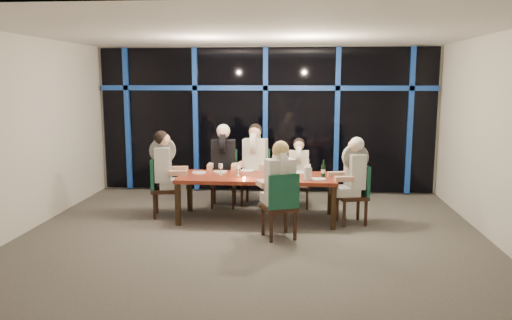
% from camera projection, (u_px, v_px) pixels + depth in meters
% --- Properties ---
extents(room, '(7.04, 7.00, 3.02)m').
position_uv_depth(room, '(253.00, 101.00, 7.28)').
color(room, '#59554E').
rests_on(room, ground).
extents(window_wall, '(6.86, 0.43, 2.94)m').
position_uv_depth(window_wall, '(266.00, 118.00, 10.24)').
color(window_wall, black).
rests_on(window_wall, ground).
extents(dining_table, '(2.60, 1.00, 0.75)m').
position_uv_depth(dining_table, '(257.00, 180.00, 8.29)').
color(dining_table, maroon).
rests_on(dining_table, ground).
extents(chair_far_left, '(0.51, 0.51, 1.04)m').
position_uv_depth(chair_far_left, '(224.00, 175.00, 9.26)').
color(chair_far_left, black).
rests_on(chair_far_left, ground).
extents(chair_far_mid, '(0.55, 0.55, 1.04)m').
position_uv_depth(chair_far_mid, '(256.00, 174.00, 9.38)').
color(chair_far_mid, black).
rests_on(chair_far_mid, ground).
extents(chair_far_right, '(0.41, 0.41, 0.87)m').
position_uv_depth(chair_far_right, '(298.00, 180.00, 9.21)').
color(chair_far_right, black).
rests_on(chair_far_right, ground).
extents(chair_end_left, '(0.54, 0.54, 1.01)m').
position_uv_depth(chair_end_left, '(161.00, 184.00, 8.51)').
color(chair_end_left, black).
rests_on(chair_end_left, ground).
extents(chair_end_right, '(0.54, 0.54, 0.97)m').
position_uv_depth(chair_end_right, '(357.00, 191.00, 8.10)').
color(chair_end_right, black).
rests_on(chair_end_right, ground).
extents(chair_near_mid, '(0.60, 0.60, 1.00)m').
position_uv_depth(chair_near_mid, '(281.00, 203.00, 7.28)').
color(chair_near_mid, black).
rests_on(chair_near_mid, ground).
extents(diner_far_left, '(0.53, 0.66, 1.01)m').
position_uv_depth(diner_far_left, '(223.00, 154.00, 9.11)').
color(diner_far_left, black).
rests_on(diner_far_left, ground).
extents(diner_far_mid, '(0.56, 0.68, 1.01)m').
position_uv_depth(diner_far_mid, '(255.00, 153.00, 9.23)').
color(diner_far_mid, silver).
rests_on(diner_far_mid, ground).
extents(diner_far_right, '(0.44, 0.54, 0.85)m').
position_uv_depth(diner_far_right, '(299.00, 162.00, 9.08)').
color(diner_far_right, silver).
rests_on(diner_far_right, ground).
extents(diner_end_left, '(0.67, 0.55, 0.98)m').
position_uv_depth(diner_end_left, '(165.00, 161.00, 8.45)').
color(diner_end_left, black).
rests_on(diner_end_left, ground).
extents(diner_end_right, '(0.65, 0.55, 0.95)m').
position_uv_depth(diner_end_right, '(353.00, 168.00, 8.03)').
color(diner_end_right, black).
rests_on(diner_end_right, ground).
extents(diner_near_mid, '(0.62, 0.68, 0.97)m').
position_uv_depth(diner_near_mid, '(279.00, 175.00, 7.29)').
color(diner_near_mid, silver).
rests_on(diner_near_mid, ground).
extents(plate_far_left, '(0.24, 0.24, 0.01)m').
position_uv_depth(plate_far_left, '(220.00, 172.00, 8.59)').
color(plate_far_left, white).
rests_on(plate_far_left, dining_table).
extents(plate_far_mid, '(0.24, 0.24, 0.01)m').
position_uv_depth(plate_far_mid, '(247.00, 170.00, 8.73)').
color(plate_far_mid, white).
rests_on(plate_far_mid, dining_table).
extents(plate_far_right, '(0.24, 0.24, 0.01)m').
position_uv_depth(plate_far_right, '(298.00, 172.00, 8.54)').
color(plate_far_right, white).
rests_on(plate_far_right, dining_table).
extents(plate_end_left, '(0.24, 0.24, 0.01)m').
position_uv_depth(plate_end_left, '(199.00, 173.00, 8.53)').
color(plate_end_left, white).
rests_on(plate_end_left, dining_table).
extents(plate_end_right, '(0.24, 0.24, 0.01)m').
position_uv_depth(plate_end_right, '(319.00, 179.00, 7.97)').
color(plate_end_right, white).
rests_on(plate_end_right, dining_table).
extents(plate_near_mid, '(0.24, 0.24, 0.01)m').
position_uv_depth(plate_near_mid, '(267.00, 181.00, 7.85)').
color(plate_near_mid, white).
rests_on(plate_near_mid, dining_table).
extents(wine_bottle, '(0.07, 0.07, 0.30)m').
position_uv_depth(wine_bottle, '(323.00, 171.00, 8.10)').
color(wine_bottle, black).
rests_on(wine_bottle, dining_table).
extents(water_pitcher, '(0.13, 0.12, 0.21)m').
position_uv_depth(water_pitcher, '(307.00, 174.00, 7.92)').
color(water_pitcher, silver).
rests_on(water_pitcher, dining_table).
extents(tea_light, '(0.05, 0.05, 0.03)m').
position_uv_depth(tea_light, '(244.00, 178.00, 7.99)').
color(tea_light, '#FFA24C').
rests_on(tea_light, dining_table).
extents(wine_glass_a, '(0.07, 0.07, 0.19)m').
position_uv_depth(wine_glass_a, '(238.00, 167.00, 8.28)').
color(wine_glass_a, white).
rests_on(wine_glass_a, dining_table).
extents(wine_glass_b, '(0.07, 0.07, 0.18)m').
position_uv_depth(wine_glass_b, '(269.00, 168.00, 8.31)').
color(wine_glass_b, white).
rests_on(wine_glass_b, dining_table).
extents(wine_glass_c, '(0.07, 0.07, 0.19)m').
position_uv_depth(wine_glass_c, '(289.00, 168.00, 8.18)').
color(wine_glass_c, silver).
rests_on(wine_glass_c, dining_table).
extents(wine_glass_d, '(0.07, 0.07, 0.19)m').
position_uv_depth(wine_glass_d, '(221.00, 167.00, 8.34)').
color(wine_glass_d, silver).
rests_on(wine_glass_d, dining_table).
extents(wine_glass_e, '(0.07, 0.07, 0.17)m').
position_uv_depth(wine_glass_e, '(306.00, 169.00, 8.26)').
color(wine_glass_e, silver).
rests_on(wine_glass_e, dining_table).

